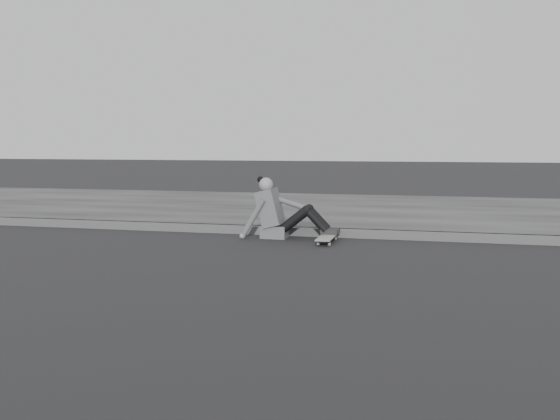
# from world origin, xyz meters

# --- Properties ---
(ground) EXTENTS (80.00, 80.00, 0.00)m
(ground) POSITION_xyz_m (0.00, 0.00, 0.00)
(ground) COLOR black
(ground) RESTS_ON ground
(curb) EXTENTS (24.00, 0.16, 0.12)m
(curb) POSITION_xyz_m (0.00, 2.58, 0.06)
(curb) COLOR #454545
(curb) RESTS_ON ground
(sidewalk) EXTENTS (24.00, 6.00, 0.12)m
(sidewalk) POSITION_xyz_m (0.00, 5.60, 0.06)
(sidewalk) COLOR #333333
(sidewalk) RESTS_ON ground
(skateboard) EXTENTS (0.20, 0.78, 0.09)m
(skateboard) POSITION_xyz_m (0.06, 2.05, 0.07)
(skateboard) COLOR #9E9F99
(skateboard) RESTS_ON ground
(seated_woman) EXTENTS (1.38, 0.46, 0.88)m
(seated_woman) POSITION_xyz_m (-0.68, 2.29, 0.36)
(seated_woman) COLOR #4F4F52
(seated_woman) RESTS_ON ground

